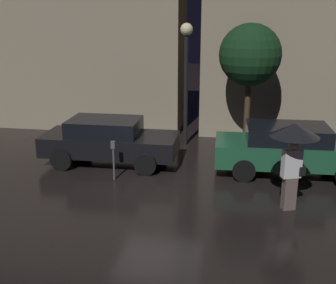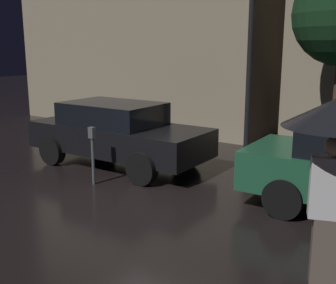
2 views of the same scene
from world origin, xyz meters
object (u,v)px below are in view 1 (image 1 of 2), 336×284
parking_meter (113,156)px  street_lamp_near (186,61)px  pedestrian_with_umbrella (294,141)px  parked_car_black (109,140)px  parked_car_green (291,148)px

parking_meter → street_lamp_near: street_lamp_near is taller
street_lamp_near → pedestrian_with_umbrella: bearing=-57.2°
parked_car_black → parked_car_green: 5.68m
parked_car_green → street_lamp_near: size_ratio=1.06×
parked_car_black → street_lamp_near: 3.97m
parked_car_black → pedestrian_with_umbrella: bearing=-25.9°
parked_car_green → pedestrian_with_umbrella: pedestrian_with_umbrella is taller
street_lamp_near → parked_car_black: bearing=-132.8°
parked_car_green → parked_car_black: bearing=178.0°
pedestrian_with_umbrella → parking_meter: 5.08m
parked_car_green → parking_meter: size_ratio=3.95×
parked_car_black → pedestrian_with_umbrella: 6.04m
street_lamp_near → parked_car_green: bearing=-34.5°
parked_car_green → parking_meter: parked_car_green is taller
parking_meter → street_lamp_near: 4.72m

